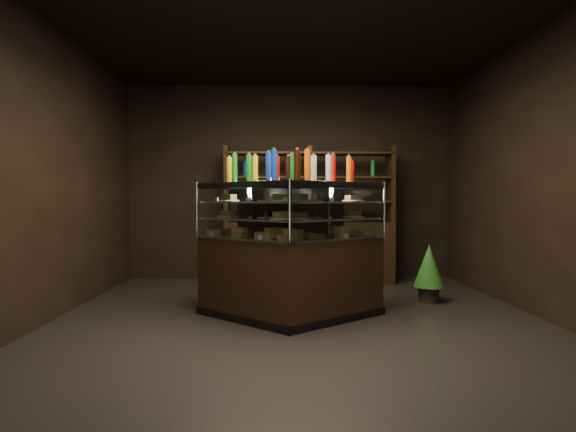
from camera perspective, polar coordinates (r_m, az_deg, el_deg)
name	(u,v)px	position (r m, az deg, el deg)	size (l,w,h in m)	color
ground	(299,320)	(4.70, 1.36, -13.04)	(5.00, 5.00, 0.00)	black
room_shell	(299,128)	(4.59, 1.38, 11.06)	(5.02, 5.02, 3.01)	black
display_case	(290,272)	(4.68, 0.29, -7.15)	(2.02, 1.33, 1.41)	black
food_display	(290,215)	(4.62, 0.29, 0.17)	(1.68, 0.89, 0.44)	#B59341
bottles_top	(290,169)	(4.64, 0.29, 6.03)	(1.50, 0.74, 0.30)	silver
potted_conifer	(429,265)	(5.66, 17.48, -5.93)	(0.36, 0.36, 0.78)	black
back_shelving	(309,242)	(6.63, 2.69, -3.32)	(2.46, 0.44, 2.00)	black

